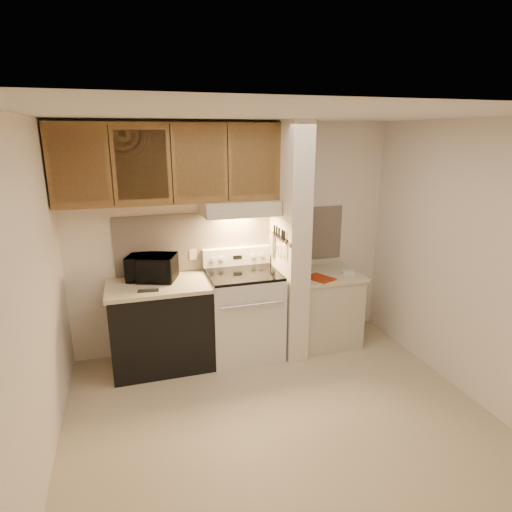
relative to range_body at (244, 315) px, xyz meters
name	(u,v)px	position (x,y,z in m)	size (l,w,h in m)	color
floor	(279,415)	(0.00, -1.16, -0.46)	(3.60, 3.60, 0.00)	beige
ceiling	(284,114)	(0.00, -1.16, 2.04)	(3.60, 3.60, 0.00)	white
wall_back	(235,238)	(0.00, 0.34, 0.79)	(3.60, 0.02, 2.50)	white
wall_left	(30,306)	(-1.80, -1.16, 0.79)	(0.02, 3.00, 2.50)	white
wall_right	(467,261)	(1.80, -1.16, 0.79)	(0.02, 3.00, 2.50)	white
backsplash	(235,239)	(0.00, 0.33, 0.78)	(2.60, 0.02, 0.63)	beige
range_body	(244,315)	(0.00, 0.00, 0.00)	(0.76, 0.65, 0.92)	silver
oven_window	(252,324)	(0.00, -0.32, 0.04)	(0.50, 0.01, 0.30)	black
oven_handle	(253,305)	(0.00, -0.35, 0.26)	(0.02, 0.02, 0.65)	silver
cooktop	(243,274)	(0.00, 0.00, 0.48)	(0.74, 0.64, 0.03)	black
range_backguard	(237,256)	(0.00, 0.28, 0.59)	(0.76, 0.08, 0.20)	silver
range_display	(238,257)	(0.00, 0.24, 0.59)	(0.10, 0.01, 0.04)	black
range_knob_left_outer	(213,259)	(-0.28, 0.24, 0.59)	(0.05, 0.05, 0.02)	silver
range_knob_left_inner	(222,259)	(-0.18, 0.24, 0.59)	(0.05, 0.05, 0.02)	silver
range_knob_right_inner	(253,256)	(0.18, 0.24, 0.59)	(0.05, 0.05, 0.02)	silver
range_knob_right_outer	(262,255)	(0.28, 0.24, 0.59)	(0.05, 0.05, 0.02)	silver
dishwasher_front	(162,327)	(-0.88, 0.01, -0.03)	(1.00, 0.63, 0.87)	black
left_countertop	(159,286)	(-0.88, 0.01, 0.43)	(1.04, 0.67, 0.04)	beige
spoon_rest	(148,291)	(-0.99, -0.18, 0.46)	(0.20, 0.06, 0.01)	black
teal_jar	(154,273)	(-0.91, 0.23, 0.50)	(0.09, 0.09, 0.10)	#2F6669
outlet	(193,254)	(-0.48, 0.32, 0.64)	(0.08, 0.01, 0.12)	beige
microwave	(152,268)	(-0.93, 0.15, 0.58)	(0.48, 0.32, 0.27)	black
partition_pillar	(289,242)	(0.51, -0.01, 0.79)	(0.22, 0.70, 2.50)	silver
pillar_trim	(279,238)	(0.39, -0.01, 0.84)	(0.01, 0.70, 0.04)	brown
knife_strip	(280,237)	(0.39, -0.06, 0.86)	(0.02, 0.42, 0.04)	black
knife_blade_a	(284,250)	(0.38, -0.22, 0.76)	(0.01, 0.04, 0.16)	silver
knife_handle_a	(284,236)	(0.38, -0.20, 0.91)	(0.02, 0.02, 0.10)	black
knife_blade_b	(282,249)	(0.38, -0.14, 0.75)	(0.01, 0.04, 0.18)	silver
knife_handle_b	(282,235)	(0.38, -0.15, 0.91)	(0.02, 0.02, 0.10)	black
knife_blade_c	(279,248)	(0.38, -0.05, 0.74)	(0.01, 0.04, 0.20)	silver
knife_handle_c	(279,233)	(0.38, -0.06, 0.91)	(0.02, 0.02, 0.10)	black
knife_blade_d	(277,245)	(0.38, 0.02, 0.76)	(0.01, 0.04, 0.16)	silver
knife_handle_d	(277,231)	(0.38, 0.02, 0.91)	(0.02, 0.02, 0.10)	black
knife_blade_e	(274,244)	(0.38, 0.11, 0.75)	(0.01, 0.04, 0.18)	silver
knife_handle_e	(274,230)	(0.38, 0.09, 0.91)	(0.02, 0.02, 0.10)	black
oven_mitt	(272,244)	(0.38, 0.17, 0.73)	(0.03, 0.10, 0.25)	gray
right_cab_base	(325,310)	(0.97, -0.01, -0.06)	(0.70, 0.60, 0.81)	beige
right_countertop	(326,275)	(0.97, -0.01, 0.37)	(0.74, 0.64, 0.04)	beige
red_folder	(320,278)	(0.82, -0.16, 0.39)	(0.22, 0.30, 0.01)	#A22E0E
white_box	(348,273)	(1.19, -0.11, 0.41)	(0.13, 0.09, 0.04)	white
range_hood	(240,207)	(0.00, 0.12, 1.17)	(0.78, 0.44, 0.15)	beige
hood_lip	(245,215)	(0.00, -0.08, 1.12)	(0.78, 0.04, 0.06)	beige
upper_cabinets	(170,163)	(-0.69, 0.17, 1.62)	(2.18, 0.33, 0.77)	brown
cab_door_a	(79,166)	(-1.51, 0.01, 1.62)	(0.46, 0.01, 0.63)	brown
cab_gap_a	(111,166)	(-1.23, 0.01, 1.62)	(0.01, 0.01, 0.73)	black
cab_door_b	(142,165)	(-0.96, 0.01, 1.62)	(0.46, 0.01, 0.63)	brown
cab_gap_b	(172,165)	(-0.69, 0.01, 1.62)	(0.01, 0.01, 0.73)	black
cab_door_c	(200,164)	(-0.42, 0.01, 1.62)	(0.46, 0.01, 0.63)	brown
cab_gap_c	(228,163)	(-0.14, 0.01, 1.62)	(0.01, 0.01, 0.73)	black
cab_door_d	(254,163)	(0.13, 0.01, 1.62)	(0.46, 0.01, 0.63)	brown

